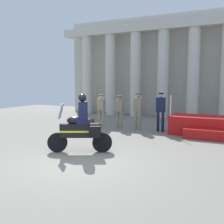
# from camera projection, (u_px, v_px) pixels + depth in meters

# --- Properties ---
(ground_plane) EXTENTS (28.00, 28.00, 0.00)m
(ground_plane) POSITION_uv_depth(u_px,v_px,m) (77.00, 163.00, 7.49)
(ground_plane) COLOR gray
(colonnade_backdrop) EXTENTS (14.29, 1.55, 6.56)m
(colonnade_backdrop) POSITION_uv_depth(u_px,v_px,m) (165.00, 64.00, 16.93)
(colonnade_backdrop) COLOR beige
(colonnade_backdrop) RESTS_ON ground_plane
(reviewing_stand) EXTENTS (3.23, 1.92, 1.70)m
(reviewing_stand) POSITION_uv_depth(u_px,v_px,m) (209.00, 127.00, 11.22)
(reviewing_stand) COLOR #B71414
(reviewing_stand) RESTS_ON ground_plane
(officer_in_row_0) EXTENTS (0.39, 0.25, 1.63)m
(officer_in_row_0) POSITION_uv_depth(u_px,v_px,m) (101.00, 108.00, 13.38)
(officer_in_row_0) COLOR gray
(officer_in_row_0) RESTS_ON ground_plane
(officer_in_row_1) EXTENTS (0.39, 0.25, 1.60)m
(officer_in_row_1) POSITION_uv_depth(u_px,v_px,m) (119.00, 109.00, 12.95)
(officer_in_row_1) COLOR #7A7056
(officer_in_row_1) RESTS_ON ground_plane
(officer_in_row_2) EXTENTS (0.39, 0.25, 1.75)m
(officer_in_row_2) POSITION_uv_depth(u_px,v_px,m) (138.00, 108.00, 12.48)
(officer_in_row_2) COLOR #7A7056
(officer_in_row_2) RESTS_ON ground_plane
(officer_in_row_3) EXTENTS (0.39, 0.25, 1.78)m
(officer_in_row_3) POSITION_uv_depth(u_px,v_px,m) (161.00, 109.00, 12.05)
(officer_in_row_3) COLOR #141938
(officer_in_row_3) RESTS_ON ground_plane
(motorcycle_with_rider) EXTENTS (1.92, 1.13, 1.90)m
(motorcycle_with_rider) POSITION_uv_depth(u_px,v_px,m) (82.00, 128.00, 8.55)
(motorcycle_with_rider) COLOR black
(motorcycle_with_rider) RESTS_ON ground_plane
(briefcase_on_ground) EXTENTS (0.10, 0.32, 0.36)m
(briefcase_on_ground) POSITION_uv_depth(u_px,v_px,m) (92.00, 123.00, 13.59)
(briefcase_on_ground) COLOR brown
(briefcase_on_ground) RESTS_ON ground_plane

